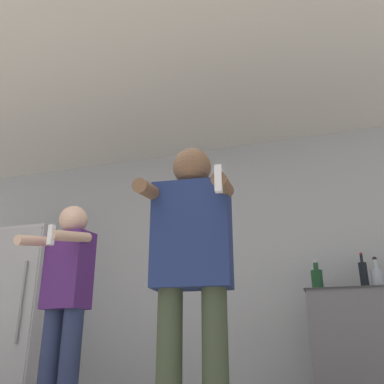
# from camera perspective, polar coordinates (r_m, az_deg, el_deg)

# --- Properties ---
(wall_back) EXTENTS (7.00, 0.06, 2.55)m
(wall_back) POSITION_cam_1_polar(r_m,az_deg,el_deg) (4.38, 1.15, -9.94)
(wall_back) COLOR #B2B7BC
(wall_back) RESTS_ON ground_plane
(ceiling_slab) EXTENTS (7.00, 3.18, 0.05)m
(ceiling_slab) POSITION_cam_1_polar(r_m,az_deg,el_deg) (3.67, -5.22, 14.41)
(ceiling_slab) COLOR silver
(ceiling_slab) RESTS_ON wall_back
(refrigerator) EXTENTS (0.69, 0.74, 1.65)m
(refrigerator) POSITION_cam_1_polar(r_m,az_deg,el_deg) (4.77, -21.24, -14.92)
(refrigerator) COLOR silver
(refrigerator) RESTS_ON ground_plane
(bottle_brown_liquor) EXTENTS (0.09, 0.09, 0.28)m
(bottle_brown_liquor) POSITION_cam_1_polar(r_m,az_deg,el_deg) (3.82, 16.34, -11.14)
(bottle_brown_liquor) COLOR #194723
(bottle_brown_liquor) RESTS_ON counter
(bottle_dark_rum) EXTENTS (0.07, 0.07, 0.32)m
(bottle_dark_rum) POSITION_cam_1_polar(r_m,az_deg,el_deg) (3.83, 21.94, -10.29)
(bottle_dark_rum) COLOR black
(bottle_dark_rum) RESTS_ON counter
(bottle_tall_gin) EXTENTS (0.09, 0.09, 0.27)m
(bottle_tall_gin) POSITION_cam_1_polar(r_m,az_deg,el_deg) (3.83, 23.48, -10.49)
(bottle_tall_gin) COLOR silver
(bottle_tall_gin) RESTS_ON counter
(person_woman_foreground) EXTENTS (0.52, 0.48, 1.62)m
(person_woman_foreground) POSITION_cam_1_polar(r_m,az_deg,el_deg) (2.37, -0.03, -9.19)
(person_woman_foreground) COLOR #38422D
(person_woman_foreground) RESTS_ON ground_plane
(person_man_side) EXTENTS (0.45, 0.54, 1.57)m
(person_man_side) POSITION_cam_1_polar(r_m,az_deg,el_deg) (3.39, -16.56, -13.03)
(person_man_side) COLOR navy
(person_man_side) RESTS_ON ground_plane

